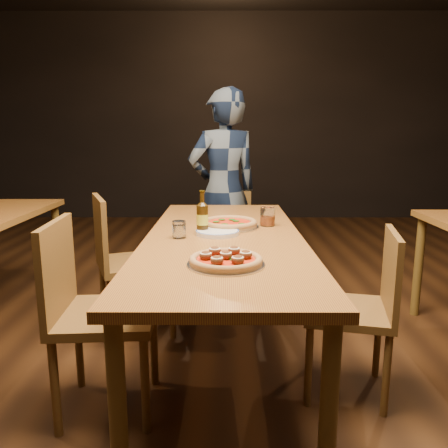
{
  "coord_description": "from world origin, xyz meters",
  "views": [
    {
      "loc": [
        0.01,
        -2.2,
        1.26
      ],
      "look_at": [
        0.0,
        -0.05,
        0.82
      ],
      "focal_mm": 35.0,
      "sensor_mm": 36.0,
      "label": 1
    }
  ],
  "objects_px": {
    "chair_end": "(228,241)",
    "beer_bottle": "(202,218)",
    "chair_main_e": "(348,309)",
    "pizza_margherita": "(229,223)",
    "diner": "(224,191)",
    "chair_main_nw": "(106,314)",
    "chair_main_sw": "(135,262)",
    "water_glass": "(179,229)",
    "plate_stack": "(218,232)",
    "amber_glass": "(268,216)",
    "pizza_meatball": "(226,260)",
    "table_main": "(224,249)"
  },
  "relations": [
    {
      "from": "chair_main_nw",
      "to": "water_glass",
      "type": "bearing_deg",
      "value": -49.58
    },
    {
      "from": "amber_glass",
      "to": "diner",
      "type": "relative_size",
      "value": 0.07
    },
    {
      "from": "chair_end",
      "to": "diner",
      "type": "height_order",
      "value": "diner"
    },
    {
      "from": "chair_main_sw",
      "to": "chair_main_e",
      "type": "distance_m",
      "value": 1.35
    },
    {
      "from": "chair_main_sw",
      "to": "pizza_meatball",
      "type": "distance_m",
      "value": 1.19
    },
    {
      "from": "chair_end",
      "to": "plate_stack",
      "type": "relative_size",
      "value": 3.69
    },
    {
      "from": "chair_main_sw",
      "to": "chair_end",
      "type": "bearing_deg",
      "value": -60.84
    },
    {
      "from": "pizza_margherita",
      "to": "water_glass",
      "type": "height_order",
      "value": "water_glass"
    },
    {
      "from": "chair_main_sw",
      "to": "diner",
      "type": "distance_m",
      "value": 1.08
    },
    {
      "from": "chair_end",
      "to": "beer_bottle",
      "type": "bearing_deg",
      "value": -98.68
    },
    {
      "from": "chair_end",
      "to": "pizza_meatball",
      "type": "distance_m",
      "value": 1.79
    },
    {
      "from": "plate_stack",
      "to": "diner",
      "type": "bearing_deg",
      "value": 88.86
    },
    {
      "from": "plate_stack",
      "to": "water_glass",
      "type": "height_order",
      "value": "water_glass"
    },
    {
      "from": "chair_end",
      "to": "pizza_margherita",
      "type": "xyz_separation_m",
      "value": [
        -0.0,
        -1.02,
        0.35
      ]
    },
    {
      "from": "chair_main_e",
      "to": "pizza_margherita",
      "type": "height_order",
      "value": "chair_main_e"
    },
    {
      "from": "chair_main_e",
      "to": "plate_stack",
      "type": "relative_size",
      "value": 3.79
    },
    {
      "from": "chair_main_nw",
      "to": "pizza_meatball",
      "type": "relative_size",
      "value": 3.0
    },
    {
      "from": "chair_end",
      "to": "amber_glass",
      "type": "height_order",
      "value": "amber_glass"
    },
    {
      "from": "amber_glass",
      "to": "chair_main_sw",
      "type": "bearing_deg",
      "value": 164.7
    },
    {
      "from": "pizza_margherita",
      "to": "water_glass",
      "type": "xyz_separation_m",
      "value": [
        -0.26,
        -0.26,
        0.02
      ]
    },
    {
      "from": "beer_bottle",
      "to": "amber_glass",
      "type": "height_order",
      "value": "beer_bottle"
    },
    {
      "from": "pizza_meatball",
      "to": "amber_glass",
      "type": "xyz_separation_m",
      "value": [
        0.24,
        0.77,
        0.03
      ]
    },
    {
      "from": "pizza_meatball",
      "to": "water_glass",
      "type": "relative_size",
      "value": 3.61
    },
    {
      "from": "table_main",
      "to": "pizza_margherita",
      "type": "height_order",
      "value": "pizza_margherita"
    },
    {
      "from": "chair_main_sw",
      "to": "amber_glass",
      "type": "height_order",
      "value": "chair_main_sw"
    },
    {
      "from": "table_main",
      "to": "water_glass",
      "type": "height_order",
      "value": "water_glass"
    },
    {
      "from": "plate_stack",
      "to": "amber_glass",
      "type": "bearing_deg",
      "value": 38.74
    },
    {
      "from": "plate_stack",
      "to": "diner",
      "type": "xyz_separation_m",
      "value": [
        0.03,
        1.31,
        0.05
      ]
    },
    {
      "from": "chair_end",
      "to": "beer_bottle",
      "type": "height_order",
      "value": "beer_bottle"
    },
    {
      "from": "pizza_meatball",
      "to": "plate_stack",
      "type": "xyz_separation_m",
      "value": [
        -0.04,
        0.55,
        -0.01
      ]
    },
    {
      "from": "beer_bottle",
      "to": "diner",
      "type": "height_order",
      "value": "diner"
    },
    {
      "from": "table_main",
      "to": "chair_main_e",
      "type": "bearing_deg",
      "value": -18.97
    },
    {
      "from": "water_glass",
      "to": "amber_glass",
      "type": "distance_m",
      "value": 0.56
    },
    {
      "from": "chair_main_sw",
      "to": "water_glass",
      "type": "xyz_separation_m",
      "value": [
        0.34,
        -0.53,
        0.33
      ]
    },
    {
      "from": "chair_main_e",
      "to": "chair_end",
      "type": "distance_m",
      "value": 1.54
    },
    {
      "from": "chair_end",
      "to": "plate_stack",
      "type": "bearing_deg",
      "value": -94.73
    },
    {
      "from": "pizza_margherita",
      "to": "amber_glass",
      "type": "distance_m",
      "value": 0.22
    },
    {
      "from": "pizza_margherita",
      "to": "diner",
      "type": "distance_m",
      "value": 1.13
    },
    {
      "from": "pizza_meatball",
      "to": "amber_glass",
      "type": "height_order",
      "value": "amber_glass"
    },
    {
      "from": "chair_main_e",
      "to": "chair_end",
      "type": "relative_size",
      "value": 1.03
    },
    {
      "from": "chair_main_sw",
      "to": "table_main",
      "type": "bearing_deg",
      "value": -152.24
    },
    {
      "from": "chair_main_sw",
      "to": "pizza_meatball",
      "type": "bearing_deg",
      "value": -172.45
    },
    {
      "from": "chair_main_sw",
      "to": "plate_stack",
      "type": "relative_size",
      "value": 4.13
    },
    {
      "from": "chair_end",
      "to": "beer_bottle",
      "type": "distance_m",
      "value": 1.25
    },
    {
      "from": "table_main",
      "to": "chair_main_nw",
      "type": "relative_size",
      "value": 2.14
    },
    {
      "from": "chair_main_e",
      "to": "water_glass",
      "type": "xyz_separation_m",
      "value": [
        -0.83,
        0.15,
        0.36
      ]
    },
    {
      "from": "chair_main_sw",
      "to": "beer_bottle",
      "type": "relative_size",
      "value": 4.23
    },
    {
      "from": "chair_main_nw",
      "to": "pizza_meatball",
      "type": "bearing_deg",
      "value": -111.37
    },
    {
      "from": "chair_main_nw",
      "to": "chair_end",
      "type": "xyz_separation_m",
      "value": [
        0.56,
        1.58,
        -0.05
      ]
    },
    {
      "from": "chair_main_nw",
      "to": "pizza_meatball",
      "type": "distance_m",
      "value": 0.64
    }
  ]
}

